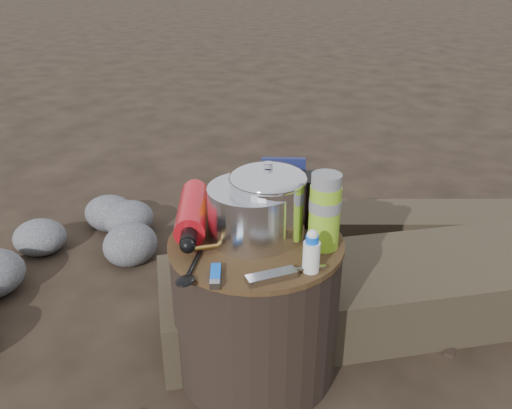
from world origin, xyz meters
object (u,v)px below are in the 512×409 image
at_px(camping_pot, 268,202).
at_px(travel_mug, 311,200).
at_px(stump, 256,306).
at_px(fuel_bottle, 192,212).
at_px(thermos, 325,212).

bearing_deg(camping_pot, travel_mug, 59.25).
bearing_deg(camping_pot, stump, -114.19).
bearing_deg(fuel_bottle, thermos, -21.18).
bearing_deg(camping_pot, thermos, 4.72).
xyz_separation_m(stump, camping_pot, (0.01, 0.03, 0.28)).
bearing_deg(fuel_bottle, stump, -29.00).
height_order(camping_pot, travel_mug, camping_pot).
relative_size(camping_pot, fuel_bottle, 0.59).
bearing_deg(travel_mug, camping_pot, -120.75).
bearing_deg(stump, travel_mug, 60.67).
distance_m(camping_pot, thermos, 0.14).
distance_m(thermos, travel_mug, 0.13).
distance_m(stump, thermos, 0.32).
height_order(fuel_bottle, thermos, thermos).
height_order(thermos, travel_mug, thermos).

